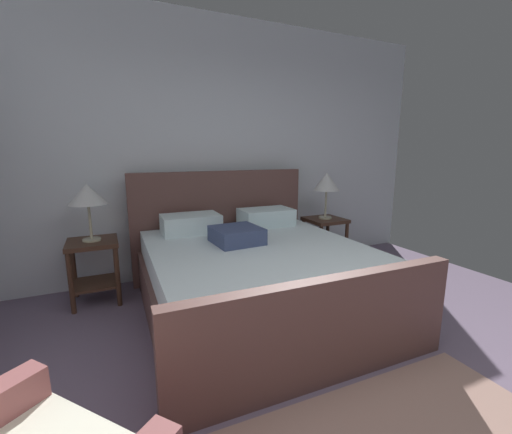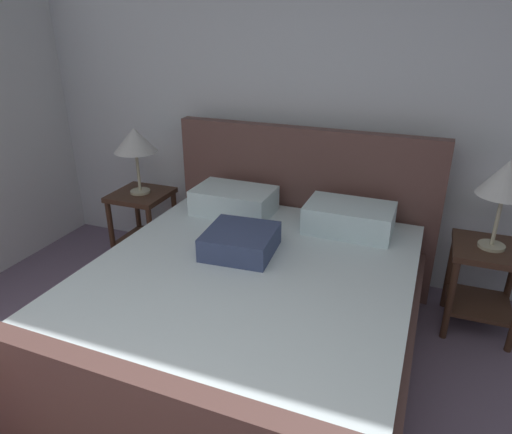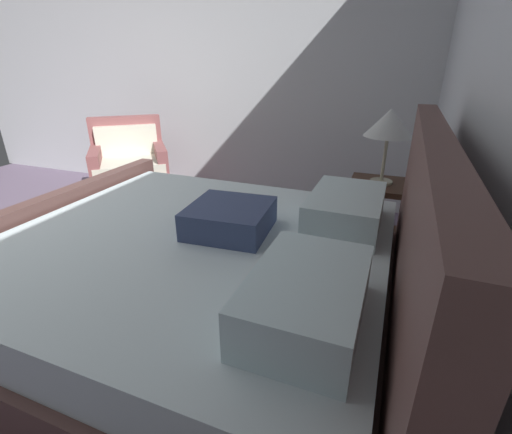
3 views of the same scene
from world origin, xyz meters
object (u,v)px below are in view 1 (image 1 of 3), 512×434
(table_lamp_right, at_px, (327,182))
(table_lamp_left, at_px, (87,195))
(nightstand_left, at_px, (94,261))
(nightstand_right, at_px, (324,234))
(bed, at_px, (254,273))

(table_lamp_right, distance_m, table_lamp_left, 2.60)
(nightstand_left, bearing_deg, table_lamp_right, -1.10)
(nightstand_right, height_order, table_lamp_right, table_lamp_right)
(nightstand_right, xyz_separation_m, table_lamp_left, (-2.60, 0.05, 0.62))
(bed, bearing_deg, nightstand_right, 29.39)
(nightstand_right, distance_m, nightstand_left, 2.60)
(bed, distance_m, nightstand_right, 1.49)
(nightstand_right, bearing_deg, table_lamp_left, 178.90)
(nightstand_right, distance_m, table_lamp_right, 0.64)
(bed, xyz_separation_m, table_lamp_left, (-1.30, 0.78, 0.68))
(bed, height_order, table_lamp_left, bed)
(bed, relative_size, nightstand_left, 3.61)
(table_lamp_left, bearing_deg, table_lamp_right, -1.10)
(nightstand_right, relative_size, nightstand_left, 1.00)
(nightstand_right, height_order, table_lamp_left, table_lamp_left)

